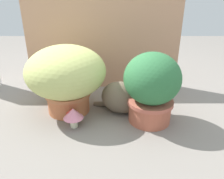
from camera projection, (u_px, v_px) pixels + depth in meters
ground_plane at (88, 119)px, 1.38m from camera, size 6.00×6.00×0.00m
cardboard_backdrop at (103, 43)px, 1.73m from camera, size 1.23×0.03×0.76m
grass_planter at (66, 75)px, 1.39m from camera, size 0.52×0.52×0.45m
leafy_planter at (152, 86)px, 1.28m from camera, size 0.34×0.34×0.44m
cat at (123, 96)px, 1.41m from camera, size 0.37×0.24×0.32m
mushroom_ornament_pink at (73, 114)px, 1.27m from camera, size 0.12×0.12×0.12m
mushroom_ornament_red at (73, 114)px, 1.30m from camera, size 0.08×0.08×0.11m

